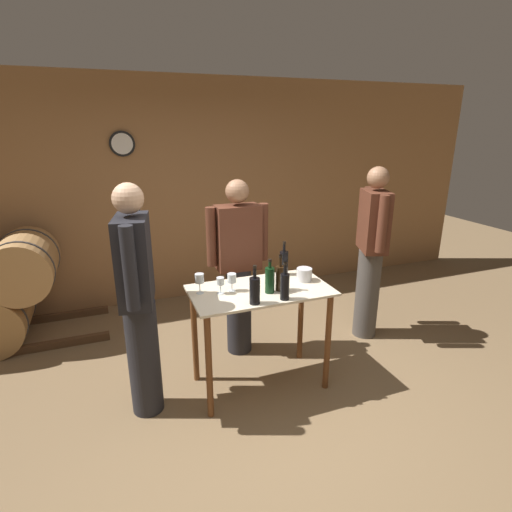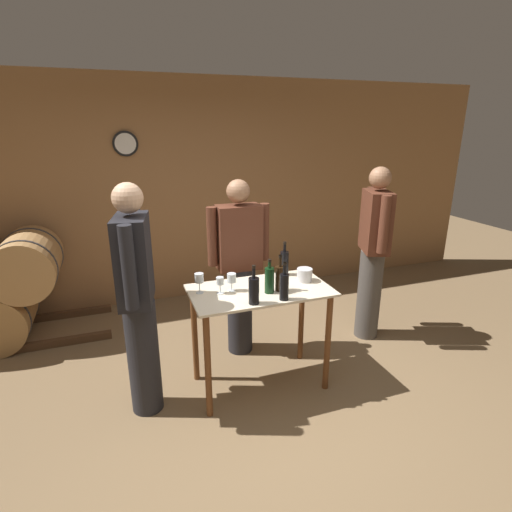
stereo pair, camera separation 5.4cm
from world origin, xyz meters
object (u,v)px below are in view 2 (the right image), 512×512
(wine_bottle_left, at_px, (269,280))
(wine_bottle_far_right, at_px, (284,262))
(wine_bottle_right, at_px, (280,277))
(person_visitor_with_scarf, at_px, (239,265))
(wine_bottle_far_left, at_px, (254,290))
(wine_glass_near_right, at_px, (232,278))
(wine_bottle_center, at_px, (284,286))
(person_host, at_px, (373,251))
(wine_glass_near_center, at_px, (220,282))
(person_visitor_bearded, at_px, (138,298))
(wine_glass_near_left, at_px, (199,279))
(ice_bucket, at_px, (304,275))

(wine_bottle_left, height_order, wine_bottle_far_right, wine_bottle_far_right)
(wine_bottle_right, relative_size, person_visitor_with_scarf, 0.17)
(wine_bottle_far_left, relative_size, wine_glass_near_right, 2.06)
(wine_bottle_center, height_order, person_host, person_host)
(wine_bottle_left, height_order, person_visitor_with_scarf, person_visitor_with_scarf)
(wine_glass_near_center, xyz_separation_m, person_visitor_bearded, (-0.62, -0.02, -0.04))
(wine_bottle_far_left, relative_size, person_visitor_with_scarf, 0.18)
(wine_glass_near_left, relative_size, person_host, 0.09)
(wine_bottle_left, distance_m, person_visitor_with_scarf, 0.68)
(wine_bottle_center, distance_m, wine_glass_near_left, 0.66)
(wine_bottle_right, height_order, wine_glass_near_left, wine_bottle_right)
(wine_bottle_far_right, bearing_deg, wine_bottle_center, -113.66)
(ice_bucket, relative_size, person_visitor_bearded, 0.07)
(ice_bucket, bearing_deg, wine_glass_near_right, 179.71)
(wine_bottle_right, distance_m, person_visitor_bearded, 1.09)
(person_visitor_bearded, bearing_deg, person_host, 10.07)
(ice_bucket, bearing_deg, person_visitor_with_scarf, 126.86)
(wine_glass_near_center, xyz_separation_m, wine_glass_near_right, (0.10, 0.02, 0.01))
(wine_bottle_center, bearing_deg, wine_bottle_right, 77.40)
(wine_bottle_far_right, xyz_separation_m, person_host, (1.05, 0.18, -0.06))
(person_host, bearing_deg, wine_bottle_far_left, -156.40)
(wine_bottle_far_left, height_order, person_visitor_with_scarf, person_visitor_with_scarf)
(wine_bottle_left, distance_m, wine_bottle_far_right, 0.42)
(ice_bucket, bearing_deg, wine_bottle_left, -160.60)
(wine_bottle_far_left, relative_size, wine_bottle_right, 1.01)
(wine_glass_near_right, bearing_deg, wine_glass_near_center, -168.76)
(wine_glass_near_right, bearing_deg, wine_bottle_right, -18.40)
(wine_glass_near_left, height_order, wine_glass_near_right, wine_glass_near_left)
(ice_bucket, distance_m, person_visitor_with_scarf, 0.68)
(person_host, bearing_deg, wine_bottle_far_right, -170.36)
(person_host, bearing_deg, wine_bottle_right, -158.16)
(wine_bottle_left, xyz_separation_m, wine_bottle_center, (0.06, -0.16, 0.00))
(wine_bottle_left, relative_size, person_host, 0.16)
(wine_bottle_center, distance_m, wine_glass_near_right, 0.44)
(wine_bottle_far_left, height_order, wine_bottle_left, wine_bottle_far_left)
(wine_glass_near_center, height_order, wine_glass_near_right, wine_glass_near_right)
(ice_bucket, relative_size, person_visitor_with_scarf, 0.08)
(wine_glass_near_right, xyz_separation_m, person_host, (1.58, 0.37, -0.05))
(wine_glass_near_left, relative_size, wine_glass_near_center, 1.20)
(wine_glass_near_right, distance_m, person_visitor_with_scarf, 0.60)
(wine_bottle_center, height_order, person_visitor_bearded, person_visitor_bearded)
(wine_bottle_center, xyz_separation_m, wine_glass_near_right, (-0.32, 0.29, -0.01))
(wine_bottle_far_right, height_order, wine_glass_near_right, wine_bottle_far_right)
(wine_glass_near_center, xyz_separation_m, person_host, (1.68, 0.39, -0.04))
(wine_bottle_right, height_order, wine_bottle_far_right, wine_bottle_far_right)
(wine_bottle_far_left, height_order, wine_bottle_far_right, wine_bottle_far_right)
(wine_bottle_center, relative_size, wine_bottle_right, 1.01)
(wine_glass_near_left, distance_m, wine_glass_near_right, 0.25)
(wine_bottle_left, relative_size, ice_bucket, 2.12)
(wine_bottle_left, distance_m, wine_glass_near_left, 0.55)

